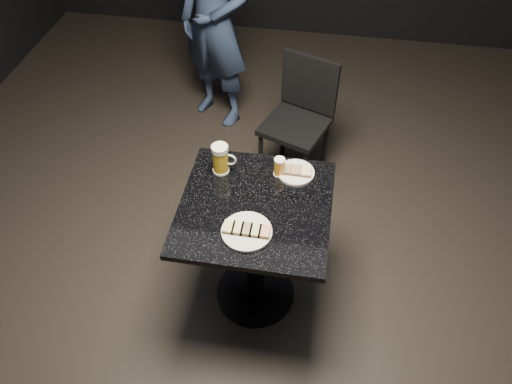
% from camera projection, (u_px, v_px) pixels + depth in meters
% --- Properties ---
extents(floor, '(6.00, 6.00, 0.00)m').
position_uv_depth(floor, '(255.00, 293.00, 2.84)').
color(floor, black).
rests_on(floor, ground).
extents(plate_large, '(0.22, 0.22, 0.01)m').
position_uv_depth(plate_large, '(247.00, 232.00, 2.18)').
color(plate_large, white).
rests_on(plate_large, table).
extents(plate_small, '(0.18, 0.18, 0.01)m').
position_uv_depth(plate_small, '(296.00, 173.00, 2.44)').
color(plate_small, white).
rests_on(plate_small, table).
extents(patron, '(0.67, 0.59, 1.55)m').
position_uv_depth(patron, '(215.00, 23.00, 3.42)').
color(patron, navy).
rests_on(patron, floor).
extents(table, '(0.70, 0.70, 0.75)m').
position_uv_depth(table, '(255.00, 238.00, 2.47)').
color(table, black).
rests_on(table, floor).
extents(beer_mug, '(0.12, 0.08, 0.16)m').
position_uv_depth(beer_mug, '(221.00, 159.00, 2.40)').
color(beer_mug, silver).
rests_on(beer_mug, table).
extents(beer_tumbler, '(0.06, 0.06, 0.10)m').
position_uv_depth(beer_tumbler, '(279.00, 167.00, 2.41)').
color(beer_tumbler, silver).
rests_on(beer_tumbler, table).
extents(chair, '(0.48, 0.48, 0.86)m').
position_uv_depth(chair, '(300.00, 115.00, 3.17)').
color(chair, black).
rests_on(chair, floor).
extents(canapes_on_plate_large, '(0.21, 0.07, 0.02)m').
position_uv_depth(canapes_on_plate_large, '(247.00, 229.00, 2.17)').
color(canapes_on_plate_large, '#4C3521').
rests_on(canapes_on_plate_large, plate_large).
extents(canapes_on_plate_small, '(0.15, 0.07, 0.02)m').
position_uv_depth(canapes_on_plate_small, '(296.00, 170.00, 2.43)').
color(canapes_on_plate_small, '#4C3521').
rests_on(canapes_on_plate_small, plate_small).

